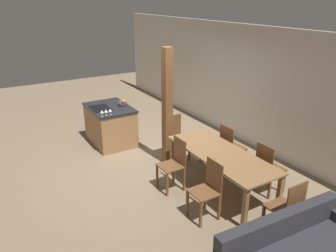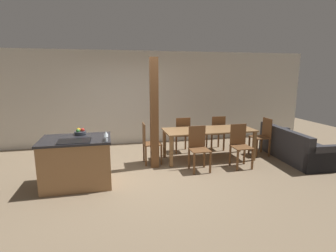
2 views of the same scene
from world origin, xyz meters
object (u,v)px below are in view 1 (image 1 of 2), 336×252
at_px(dining_table, 221,158).
at_px(timber_post, 167,109).
at_px(fruit_bowl, 123,103).
at_px(dining_chair_near_right, 208,189).
at_px(dining_chair_far_left, 230,147).
at_px(wine_glass_far, 110,110).
at_px(dining_chair_head_end, 176,137).
at_px(wine_glass_middle, 106,111).
at_px(wine_glass_near, 102,112).
at_px(dining_chair_near_left, 174,163).
at_px(kitchen_island, 110,125).
at_px(dining_chair_foot_end, 287,208).
at_px(dining_chair_far_right, 268,167).

height_order(dining_table, timber_post, timber_post).
xyz_separation_m(fruit_bowl, dining_chair_near_right, (3.38, -0.09, -0.44)).
xyz_separation_m(dining_table, dining_chair_far_left, (-0.49, 0.65, -0.15)).
xyz_separation_m(wine_glass_far, dining_chair_head_end, (0.94, 1.07, -0.50)).
relative_size(wine_glass_middle, timber_post, 0.06).
height_order(wine_glass_near, dining_chair_near_left, wine_glass_near).
height_order(kitchen_island, timber_post, timber_post).
height_order(dining_table, dining_chair_far_left, dining_chair_far_left).
distance_m(kitchen_island, dining_chair_foot_end, 4.49).
xyz_separation_m(kitchen_island, dining_chair_near_right, (3.43, 0.23, 0.05)).
bearing_deg(dining_chair_head_end, dining_chair_near_right, -108.57).
bearing_deg(dining_chair_near_right, timber_post, 168.13).
height_order(dining_chair_foot_end, timber_post, timber_post).
xyz_separation_m(wine_glass_near, timber_post, (1.02, 0.99, 0.19)).
distance_m(wine_glass_far, dining_chair_head_end, 1.51).
height_order(fruit_bowl, dining_chair_head_end, fruit_bowl).
xyz_separation_m(dining_chair_far_left, timber_post, (-0.89, -0.92, 0.70)).
bearing_deg(wine_glass_far, dining_chair_head_end, 48.65).
distance_m(kitchen_island, dining_chair_far_left, 2.90).
distance_m(fruit_bowl, dining_chair_foot_end, 4.41).
xyz_separation_m(dining_chair_head_end, timber_post, (0.08, -0.26, 0.70)).
bearing_deg(dining_table, wine_glass_near, -152.41).
bearing_deg(wine_glass_far, dining_chair_far_right, 30.82).
bearing_deg(kitchen_island, dining_table, 16.70).
xyz_separation_m(kitchen_island, dining_table, (2.95, 0.88, 0.20)).
distance_m(wine_glass_far, dining_chair_foot_end, 4.04).
height_order(wine_glass_near, dining_chair_foot_end, wine_glass_near).
bearing_deg(wine_glass_near, dining_chair_head_end, 53.12).
xyz_separation_m(fruit_bowl, dining_chair_far_right, (3.38, 1.22, -0.44)).
xyz_separation_m(wine_glass_middle, wine_glass_far, (0.00, 0.09, 0.00)).
xyz_separation_m(wine_glass_near, wine_glass_far, (0.00, 0.18, 0.00)).
distance_m(kitchen_island, dining_table, 3.08).
bearing_deg(wine_glass_far, timber_post, 38.26).
height_order(wine_glass_far, dining_chair_far_right, wine_glass_far).
bearing_deg(dining_table, wine_glass_far, -155.99).
relative_size(fruit_bowl, dining_table, 0.10).
xyz_separation_m(dining_chair_far_right, dining_chair_head_end, (-1.95, -0.65, 0.00)).
height_order(fruit_bowl, dining_chair_far_left, fruit_bowl).
xyz_separation_m(fruit_bowl, wine_glass_far, (0.49, -0.50, 0.06)).
bearing_deg(wine_glass_far, dining_chair_near_left, 12.25).
bearing_deg(kitchen_island, dining_chair_far_right, 24.12).
distance_m(dining_table, timber_post, 1.50).
bearing_deg(timber_post, fruit_bowl, -168.58).
bearing_deg(wine_glass_middle, fruit_bowl, 129.75).
bearing_deg(dining_chair_far_left, dining_chair_foot_end, 161.43).
height_order(kitchen_island, dining_chair_far_left, dining_chair_far_left).
bearing_deg(wine_glass_far, dining_chair_near_right, 8.18).
height_order(fruit_bowl, dining_chair_foot_end, fruit_bowl).
relative_size(dining_chair_head_end, dining_chair_foot_end, 1.00).
relative_size(dining_table, timber_post, 0.91).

